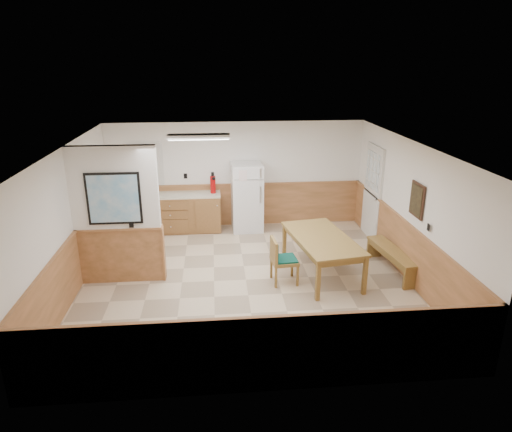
{
  "coord_description": "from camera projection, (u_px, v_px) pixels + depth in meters",
  "views": [
    {
      "loc": [
        -0.52,
        -7.56,
        3.89
      ],
      "look_at": [
        0.23,
        0.4,
        1.1
      ],
      "focal_mm": 32.0,
      "sensor_mm": 36.0,
      "label": 1
    }
  ],
  "objects": [
    {
      "name": "dining_table",
      "position": [
        322.0,
        242.0,
        8.44
      ],
      "size": [
        1.28,
        2.09,
        0.75
      ],
      "rotation": [
        0.0,
        0.0,
        0.16
      ],
      "color": "olive",
      "rests_on": "ground"
    },
    {
      "name": "fire_extinguisher",
      "position": [
        213.0,
        184.0,
        10.55
      ],
      "size": [
        0.16,
        0.16,
        0.49
      ],
      "rotation": [
        0.0,
        0.0,
        -0.32
      ],
      "color": "#AC090B",
      "rests_on": "kitchen_counter"
    },
    {
      "name": "fluorescent_fixture",
      "position": [
        199.0,
        137.0,
        8.78
      ],
      "size": [
        1.2,
        0.3,
        0.09
      ],
      "color": "silver",
      "rests_on": "ceiling"
    },
    {
      "name": "left_wall",
      "position": [
        70.0,
        221.0,
        7.76
      ],
      "size": [
        0.02,
        6.0,
        2.5
      ],
      "primitive_type": "cube",
      "color": "white",
      "rests_on": "ground"
    },
    {
      "name": "wainscot_back",
      "position": [
        237.0,
        205.0,
        11.07
      ],
      "size": [
        6.0,
        0.04,
        1.0
      ],
      "primitive_type": "cube",
      "color": "#C47F4E",
      "rests_on": "ground"
    },
    {
      "name": "ceiling",
      "position": [
        245.0,
        145.0,
        7.61
      ],
      "size": [
        6.0,
        6.0,
        0.02
      ],
      "primitive_type": "cube",
      "color": "white",
      "rests_on": "back_wall"
    },
    {
      "name": "dining_chair",
      "position": [
        280.0,
        257.0,
        8.18
      ],
      "size": [
        0.67,
        0.49,
        0.85
      ],
      "rotation": [
        0.0,
        0.0,
        0.09
      ],
      "color": "olive",
      "rests_on": "ground"
    },
    {
      "name": "right_wall",
      "position": [
        410.0,
        211.0,
        8.28
      ],
      "size": [
        0.02,
        6.0,
        2.5
      ],
      "primitive_type": "cube",
      "color": "white",
      "rests_on": "ground"
    },
    {
      "name": "partition_wall",
      "position": [
        117.0,
        217.0,
        8.01
      ],
      "size": [
        1.5,
        0.2,
        2.5
      ],
      "color": "white",
      "rests_on": "ground"
    },
    {
      "name": "wainscot_left",
      "position": [
        77.0,
        261.0,
        8.0
      ],
      "size": [
        0.04,
        6.0,
        1.0
      ],
      "primitive_type": "cube",
      "color": "#C47F4E",
      "rests_on": "ground"
    },
    {
      "name": "ground",
      "position": [
        246.0,
        280.0,
        8.43
      ],
      "size": [
        6.0,
        6.0,
        0.0
      ],
      "primitive_type": "plane",
      "color": "beige",
      "rests_on": "ground"
    },
    {
      "name": "exterior_door",
      "position": [
        372.0,
        192.0,
        10.13
      ],
      "size": [
        0.07,
        1.02,
        2.15
      ],
      "color": "silver",
      "rests_on": "ground"
    },
    {
      "name": "dining_bench",
      "position": [
        392.0,
        255.0,
        8.65
      ],
      "size": [
        0.53,
        1.56,
        0.45
      ],
      "rotation": [
        0.0,
        0.0,
        0.13
      ],
      "color": "olive",
      "rests_on": "ground"
    },
    {
      "name": "refrigerator",
      "position": [
        247.0,
        197.0,
        10.66
      ],
      "size": [
        0.73,
        0.73,
        1.6
      ],
      "rotation": [
        0.0,
        0.0,
        0.03
      ],
      "color": "white",
      "rests_on": "ground"
    },
    {
      "name": "kitchen_window",
      "position": [
        146.0,
        164.0,
        10.53
      ],
      "size": [
        0.8,
        0.04,
        1.0
      ],
      "color": "silver",
      "rests_on": "back_wall"
    },
    {
      "name": "wall_painting",
      "position": [
        417.0,
        200.0,
        7.9
      ],
      "size": [
        0.04,
        0.5,
        0.6
      ],
      "color": "#352015",
      "rests_on": "right_wall"
    },
    {
      "name": "kitchen_counter",
      "position": [
        186.0,
        212.0,
        10.69
      ],
      "size": [
        2.2,
        0.61,
        1.0
      ],
      "color": "brown",
      "rests_on": "ground"
    },
    {
      "name": "soap_bottle",
      "position": [
        145.0,
        191.0,
        10.39
      ],
      "size": [
        0.08,
        0.08,
        0.2
      ],
      "primitive_type": "cylinder",
      "rotation": [
        0.0,
        0.0,
        0.22
      ],
      "color": "#198A2A",
      "rests_on": "kitchen_counter"
    },
    {
      "name": "back_wall",
      "position": [
        236.0,
        175.0,
        10.84
      ],
      "size": [
        6.0,
        0.02,
        2.5
      ],
      "primitive_type": "cube",
      "color": "white",
      "rests_on": "ground"
    },
    {
      "name": "wainscot_right",
      "position": [
        404.0,
        249.0,
        8.53
      ],
      "size": [
        0.04,
        6.0,
        1.0
      ],
      "primitive_type": "cube",
      "color": "#C47F4E",
      "rests_on": "ground"
    }
  ]
}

